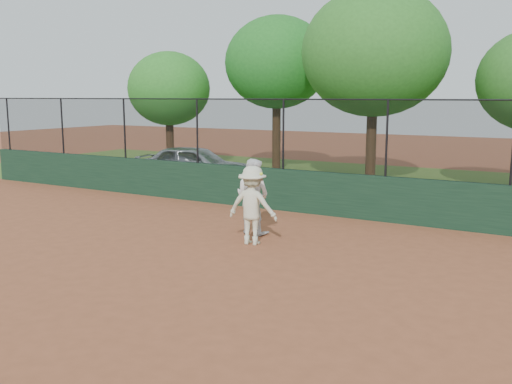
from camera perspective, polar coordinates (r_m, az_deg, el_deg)
The scene contains 10 objects.
ground at distance 11.39m, azimuth -9.13°, elevation -7.23°, with size 80.00×80.00×0.00m, color brown.
back_wall at distance 16.22m, azimuth 4.27°, elevation 0.08°, with size 26.00×0.20×1.20m, color #183622.
grass_strip at distance 21.81m, azimuth 11.13°, elevation 0.79°, with size 36.00×12.00×0.01m, color #38581B.
parked_car at distance 21.09m, azimuth -6.14°, elevation 2.67°, with size 1.77×4.40×1.50m, color silver.
player_second at distance 13.61m, azimuth -0.35°, elevation -0.43°, with size 0.88×0.68×1.81m, color white.
player_main at distance 12.63m, azimuth -0.36°, elevation -1.34°, with size 1.20×0.80×1.75m.
fence_assembly at distance 16.05m, azimuth 4.25°, elevation 5.86°, with size 26.00×0.06×2.00m.
tree_0 at distance 25.63m, azimuth -8.72°, elevation 10.15°, with size 3.72×3.38×5.19m.
tree_1 at distance 24.32m, azimuth 2.09°, elevation 12.79°, with size 4.44×4.04×6.56m.
tree_2 at distance 20.77m, azimuth 11.73°, elevation 13.48°, with size 5.16×4.69×6.99m.
Camera 1 is at (6.94, -8.42, 3.27)m, focal length 40.00 mm.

